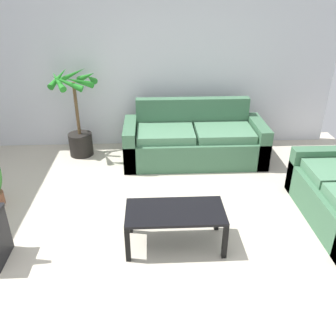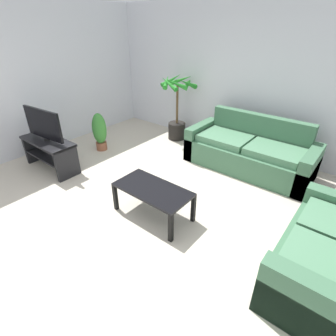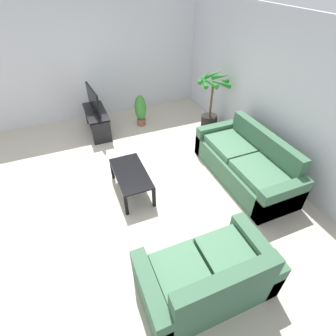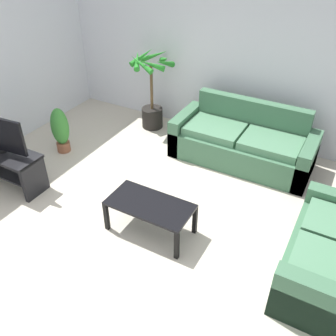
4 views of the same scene
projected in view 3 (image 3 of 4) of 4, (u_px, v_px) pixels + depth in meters
ground_plane at (118, 187)px, 4.75m from camera, size 6.60×6.60×0.00m
wall_back at (268, 91)px, 4.79m from camera, size 6.00×0.06×2.70m
wall_left at (80, 63)px, 6.05m from camera, size 0.06×6.00×2.70m
couch_main at (246, 164)px, 4.77m from camera, size 2.15×0.90×0.90m
couch_loveseat at (207, 277)px, 3.09m from camera, size 0.90×1.58×0.90m
tv_stand at (97, 119)px, 6.02m from camera, size 1.10×0.45×0.55m
tv at (93, 99)px, 5.72m from camera, size 0.89×0.13×0.54m
coffee_table at (131, 175)px, 4.43m from camera, size 1.03×0.52×0.43m
potted_palm at (211, 107)px, 5.96m from camera, size 0.74×0.71×1.38m
potted_plant_small at (141, 110)px, 6.27m from camera, size 0.28×0.28×0.77m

